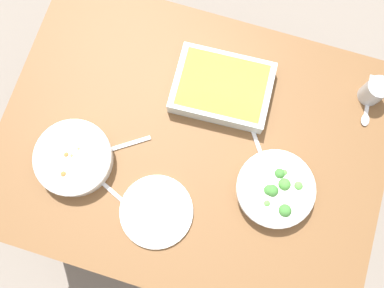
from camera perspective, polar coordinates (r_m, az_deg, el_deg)
ground_plane at (r=2.02m, az=-0.00°, el=-4.59°), size 6.00×6.00×0.00m
dining_table at (r=1.38m, az=-0.00°, el=-0.82°), size 1.20×0.90×0.74m
stew_bowl at (r=1.30m, az=-15.94°, el=-1.89°), size 0.24×0.24×0.06m
broccoli_bowl at (r=1.26m, az=11.39°, el=-6.11°), size 0.23×0.23×0.07m
baking_dish at (r=1.31m, az=4.17°, el=7.76°), size 0.31×0.24×0.06m
drink_cup at (r=1.41m, az=23.68°, el=6.62°), size 0.07×0.07×0.08m
side_plate at (r=1.26m, az=-4.91°, el=-9.24°), size 0.22×0.22×0.01m
spoon_by_stew at (r=1.30m, az=-10.51°, el=-0.55°), size 0.16×0.11×0.01m
spoon_by_broccoli at (r=1.30m, az=9.19°, el=-0.60°), size 0.11×0.16×0.01m
spoon_spare at (r=1.43m, az=22.92°, el=4.61°), size 0.03×0.18×0.01m
fork_on_table at (r=1.28m, az=-9.85°, el=-7.40°), size 0.17×0.09×0.01m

